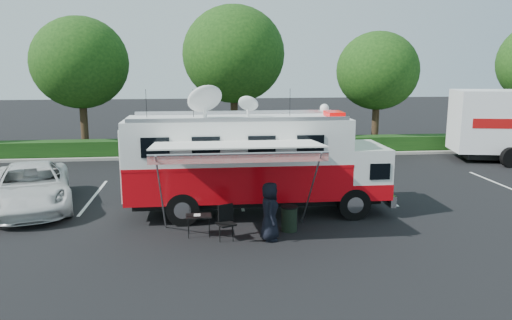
{
  "coord_description": "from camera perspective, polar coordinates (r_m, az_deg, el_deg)",
  "views": [
    {
      "loc": [
        -1.96,
        -17.61,
        5.48
      ],
      "look_at": [
        0.0,
        0.5,
        1.9
      ],
      "focal_mm": 35.0,
      "sensor_mm": 36.0,
      "label": 1
    }
  ],
  "objects": [
    {
      "name": "folding_chair",
      "position": [
        15.8,
        -3.47,
        -6.72
      ],
      "size": [
        0.67,
        0.71,
        1.08
      ],
      "color": "black",
      "rests_on": "ground_plane"
    },
    {
      "name": "person",
      "position": [
        15.86,
        1.56,
        -9.09
      ],
      "size": [
        0.65,
        0.94,
        1.85
      ],
      "primitive_type": "imported",
      "rotation": [
        0.0,
        0.0,
        1.5
      ],
      "color": "black",
      "rests_on": "ground_plane"
    },
    {
      "name": "awning",
      "position": [
        15.16,
        -2.19,
        1.42
      ],
      "size": [
        5.16,
        2.67,
        3.12
      ],
      "color": "silver",
      "rests_on": "ground_plane"
    },
    {
      "name": "white_suv",
      "position": [
        20.96,
        -24.14,
        -5.03
      ],
      "size": [
        4.33,
        6.55,
        1.67
      ],
      "primitive_type": "imported",
      "rotation": [
        0.0,
        0.0,
        0.28
      ],
      "color": "silver",
      "rests_on": "ground_plane"
    },
    {
      "name": "stall_lines",
      "position": [
        21.37,
        -2.06,
        -3.73
      ],
      "size": [
        24.12,
        5.5,
        0.01
      ],
      "color": "silver",
      "rests_on": "ground_plane"
    },
    {
      "name": "back_border",
      "position": [
        30.67,
        -0.37,
        10.22
      ],
      "size": [
        60.0,
        6.14,
        8.87
      ],
      "color": "#9E998E",
      "rests_on": "ground_plane"
    },
    {
      "name": "trash_bin",
      "position": [
        16.57,
        3.82,
        -6.68
      ],
      "size": [
        0.56,
        0.56,
        0.84
      ],
      "color": "black",
      "rests_on": "ground_plane"
    },
    {
      "name": "ground_plane",
      "position": [
        18.55,
        0.17,
        -6.07
      ],
      "size": [
        120.0,
        120.0,
        0.0
      ],
      "primitive_type": "plane",
      "color": "black",
      "rests_on": "ground"
    },
    {
      "name": "folding_table",
      "position": [
        16.1,
        -6.57,
        -6.47
      ],
      "size": [
        0.82,
        0.59,
        0.69
      ],
      "color": "black",
      "rests_on": "ground_plane"
    },
    {
      "name": "command_truck",
      "position": [
        18.06,
        -0.09,
        -0.17
      ],
      "size": [
        9.46,
        2.6,
        4.54
      ],
      "color": "black",
      "rests_on": "ground_plane"
    }
  ]
}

